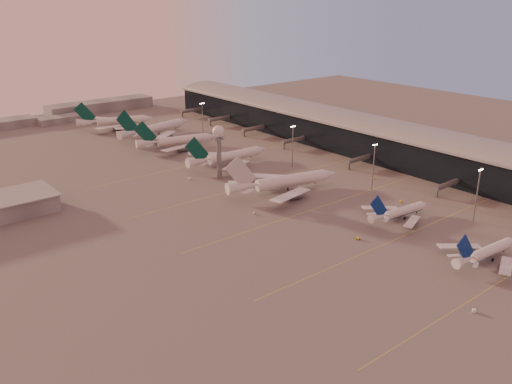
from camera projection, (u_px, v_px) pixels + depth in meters
ground at (392, 259)px, 206.99m from camera, size 700.00×700.00×0.00m
taxiway_markings at (337, 200)px, 265.49m from camera, size 180.00×185.25×0.02m
terminal at (359, 134)px, 347.36m from camera, size 57.00×362.00×23.04m
radar_tower at (219, 141)px, 289.96m from camera, size 6.40×6.40×31.10m
mast_a at (477, 192)px, 236.62m from camera, size 3.60×0.56×25.00m
mast_b at (374, 165)px, 274.83m from camera, size 3.60×0.56×25.00m
mast_c at (293, 144)px, 311.86m from camera, size 3.60×0.56×25.00m
mast_d at (202, 118)px, 376.12m from camera, size 3.60×0.56×25.00m
distant_horizon at (71, 112)px, 443.62m from camera, size 165.00×37.50×9.00m
narrowbody_near at (487, 254)px, 204.61m from camera, size 39.11×31.13×15.28m
narrowbody_mid at (400, 213)px, 242.35m from camera, size 37.71×29.97×14.74m
widebody_white at (284, 184)px, 276.15m from camera, size 62.44×49.47×22.32m
greentail_a at (229, 159)px, 319.72m from camera, size 56.53×45.59×20.52m
greentail_b at (178, 142)px, 354.69m from camera, size 54.32×43.38×20.04m
greentail_c at (155, 130)px, 383.13m from camera, size 62.91×50.30×23.11m
greentail_d at (116, 123)px, 408.10m from camera, size 55.23×43.89×20.81m
gsv_truck_a at (474, 309)px, 172.54m from camera, size 5.54×5.06×2.24m
gsv_tug_mid at (358, 238)px, 223.23m from camera, size 3.89×3.40×0.95m
gsv_truck_b at (401, 200)px, 262.85m from camera, size 5.47×2.88×2.10m
gsv_truck_c at (254, 212)px, 249.09m from camera, size 4.98×4.74×2.04m
gsv_catering_b at (374, 176)px, 295.42m from camera, size 4.78×2.79×3.68m
gsv_tug_far at (250, 178)px, 295.39m from camera, size 3.48×4.14×1.02m
gsv_truck_d at (189, 177)px, 295.05m from camera, size 2.63×5.77×2.25m
gsv_tug_hangar at (249, 154)px, 340.87m from camera, size 3.59×2.73×0.91m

